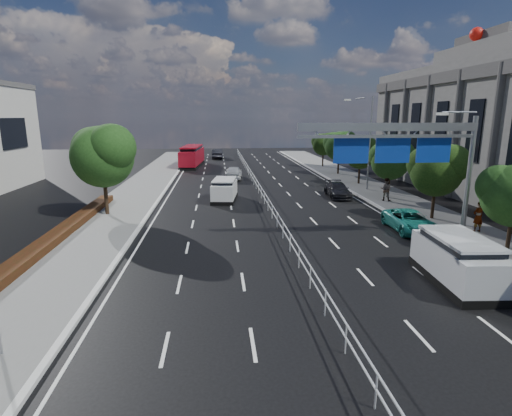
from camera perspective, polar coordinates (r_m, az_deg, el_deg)
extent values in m
plane|color=black|center=(14.10, 11.55, -17.94)|extent=(160.00, 160.00, 0.00)
cube|color=silver|center=(14.50, -27.04, -17.95)|extent=(0.25, 140.00, 0.15)
cube|color=silver|center=(34.78, 0.88, 2.77)|extent=(0.05, 85.00, 0.05)
cube|color=silver|center=(34.87, 0.87, 2.04)|extent=(0.05, 85.00, 0.05)
cylinder|color=gray|center=(26.14, 28.08, 3.59)|extent=(0.28, 0.28, 7.20)
cube|color=gray|center=(23.49, 18.46, 10.93)|extent=(10.20, 0.25, 0.45)
cube|color=gray|center=(23.51, 18.37, 9.71)|extent=(10.20, 0.18, 0.18)
cylinder|color=gray|center=(25.35, 27.08, 12.11)|extent=(2.00, 0.10, 0.10)
cube|color=silver|center=(24.84, 25.07, 12.08)|extent=(0.60, 0.25, 0.15)
cube|color=navy|center=(24.97, 24.02, 7.56)|extent=(2.00, 0.08, 1.40)
cube|color=white|center=(25.01, 23.96, 7.58)|extent=(1.80, 0.02, 1.20)
cube|color=navy|center=(23.88, 18.95, 7.78)|extent=(2.00, 0.08, 1.40)
cube|color=white|center=(23.93, 18.90, 7.80)|extent=(1.80, 0.02, 1.20)
cube|color=navy|center=(23.00, 13.44, 7.95)|extent=(2.00, 0.08, 1.40)
cube|color=white|center=(23.05, 13.40, 7.96)|extent=(1.80, 0.02, 1.20)
cylinder|color=gray|center=(40.35, 15.93, 8.71)|extent=(0.16, 0.16, 9.00)
cylinder|color=gray|center=(39.87, 14.66, 14.93)|extent=(0.10, 2.40, 0.10)
cube|color=silver|center=(39.48, 12.96, 14.82)|extent=(0.60, 0.25, 0.15)
cube|color=#4C4947|center=(39.54, 27.33, 16.58)|extent=(0.40, 36.00, 1.00)
sphere|color=#B2140C|center=(40.42, 28.99, 20.91)|extent=(1.10, 1.10, 1.10)
cylinder|color=black|center=(31.11, -20.68, 2.10)|extent=(0.28, 0.28, 3.50)
sphere|color=#1B3C13|center=(30.76, -21.07, 6.84)|extent=(4.40, 4.40, 4.40)
sphere|color=#1B3C13|center=(29.85, -19.87, 8.13)|extent=(3.30, 3.30, 3.30)
sphere|color=#1B3C13|center=(31.56, -22.20, 7.91)|extent=(3.08, 3.08, 3.08)
cylinder|color=black|center=(24.55, 32.47, -2.95)|extent=(0.21, 0.21, 2.60)
sphere|color=#1B3C13|center=(24.13, 31.41, 2.64)|extent=(2.24, 2.24, 2.24)
cylinder|color=black|center=(30.59, 24.01, 0.97)|extent=(0.22, 0.22, 2.80)
sphere|color=black|center=(30.26, 24.38, 4.81)|extent=(3.50, 3.50, 3.50)
sphere|color=black|center=(30.11, 26.13, 5.68)|extent=(2.62, 2.62, 2.62)
sphere|color=black|center=(30.37, 22.96, 5.81)|extent=(2.45, 2.45, 2.45)
cylinder|color=black|center=(37.18, 18.42, 3.32)|extent=(0.22, 0.22, 2.70)
sphere|color=#1B3C13|center=(36.92, 18.64, 6.37)|extent=(3.30, 3.30, 3.30)
sphere|color=#1B3C13|center=(36.70, 19.96, 7.09)|extent=(2.48, 2.48, 2.47)
sphere|color=#1B3C13|center=(37.10, 17.56, 7.15)|extent=(2.31, 2.31, 2.31)
cylinder|color=black|center=(44.07, 14.52, 4.96)|extent=(0.21, 0.21, 2.65)
sphere|color=black|center=(43.85, 14.67, 7.50)|extent=(3.20, 3.20, 3.20)
sphere|color=black|center=(43.58, 15.72, 8.10)|extent=(2.40, 2.40, 2.40)
sphere|color=black|center=(44.08, 13.80, 8.12)|extent=(2.24, 2.24, 2.24)
cylinder|color=black|center=(51.11, 11.69, 6.28)|extent=(0.23, 0.23, 2.85)
sphere|color=#1B3C13|center=(50.92, 11.80, 8.64)|extent=(3.60, 3.60, 3.60)
sphere|color=#1B3C13|center=(50.58, 12.80, 9.21)|extent=(2.70, 2.70, 2.70)
sphere|color=#1B3C13|center=(51.22, 10.96, 9.21)|extent=(2.52, 2.52, 2.52)
cylinder|color=black|center=(58.29, 9.53, 7.05)|extent=(0.21, 0.21, 2.60)
sphere|color=black|center=(58.13, 9.60, 8.93)|extent=(3.10, 3.10, 3.10)
sphere|color=black|center=(57.81, 10.34, 9.40)|extent=(2.32, 2.33, 2.32)
sphere|color=black|center=(58.41, 8.97, 9.38)|extent=(2.17, 2.17, 2.17)
cube|color=black|center=(34.89, -4.50, 1.35)|extent=(2.46, 4.59, 0.31)
cube|color=silver|center=(34.75, -4.53, 2.57)|extent=(2.41, 4.50, 1.29)
cube|color=black|center=(34.64, -4.54, 3.63)|extent=(2.10, 3.29, 0.57)
cube|color=silver|center=(34.59, -4.55, 4.09)|extent=(2.21, 3.56, 0.11)
cylinder|color=black|center=(33.58, -6.11, 1.15)|extent=(0.36, 0.68, 0.64)
cylinder|color=black|center=(33.39, -3.46, 1.13)|extent=(0.36, 0.68, 0.64)
cylinder|color=black|center=(36.33, -5.47, 2.07)|extent=(0.36, 0.68, 0.64)
cylinder|color=black|center=(36.16, -3.02, 2.05)|extent=(0.36, 0.68, 0.64)
cube|color=black|center=(59.30, -9.08, 6.04)|extent=(3.26, 10.11, 0.30)
cube|color=maroon|center=(59.16, -9.12, 7.27)|extent=(3.19, 9.91, 2.02)
cube|color=black|center=(59.07, -9.16, 8.24)|extent=(2.76, 7.18, 0.89)
cube|color=maroon|center=(59.03, -9.17, 8.67)|extent=(2.91, 7.77, 0.18)
cylinder|color=black|center=(56.29, -10.56, 5.78)|extent=(0.31, 0.63, 0.61)
cylinder|color=black|center=(55.98, -8.58, 5.82)|extent=(0.31, 0.63, 0.61)
cylinder|color=black|center=(62.58, -9.53, 6.53)|extent=(0.31, 0.63, 0.61)
cylinder|color=black|center=(62.30, -7.75, 6.56)|extent=(0.31, 0.63, 0.61)
imported|color=#AEB0B6|center=(46.57, -3.20, 5.08)|extent=(2.24, 4.67, 1.54)
imported|color=black|center=(69.82, -5.53, 7.74)|extent=(1.87, 5.06, 1.65)
cube|color=black|center=(19.95, 26.64, -9.03)|extent=(2.52, 5.24, 0.35)
cube|color=silver|center=(19.67, 26.89, -6.74)|extent=(2.47, 5.13, 1.44)
cube|color=black|center=(19.45, 27.11, -4.74)|extent=(2.20, 3.73, 0.64)
cube|color=silver|center=(19.37, 27.20, -3.84)|extent=(2.30, 4.03, 0.13)
cylinder|color=black|center=(18.14, 26.61, -10.57)|extent=(0.35, 0.74, 0.72)
cylinder|color=black|center=(19.02, 31.42, -10.04)|extent=(0.35, 0.74, 0.72)
cylinder|color=black|center=(20.88, 22.42, -7.11)|extent=(0.35, 0.74, 0.72)
cylinder|color=black|center=(21.65, 26.76, -6.83)|extent=(0.35, 0.74, 0.72)
imported|color=#1A766C|center=(27.25, 21.09, -1.75)|extent=(2.33, 4.80, 1.32)
imported|color=black|center=(36.93, 11.59, 2.55)|extent=(2.07, 4.55, 1.29)
imported|color=gray|center=(28.27, 29.16, -1.08)|extent=(0.77, 0.57, 1.94)
imported|color=gray|center=(35.64, 18.06, 2.55)|extent=(1.19, 1.14, 1.94)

